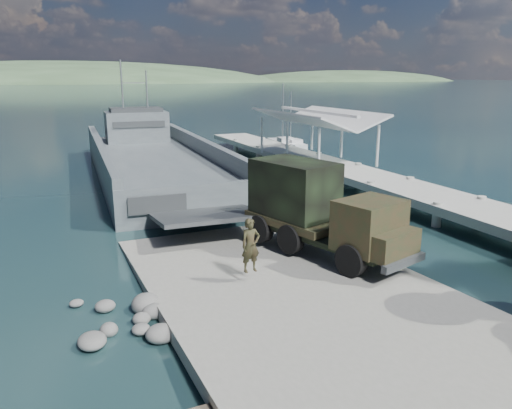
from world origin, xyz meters
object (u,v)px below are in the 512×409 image
(landing_craft, at_px, (154,166))
(sailboat_near, at_px, (291,145))
(soldier, at_px, (251,255))
(sailboat_far, at_px, (283,144))
(pier, at_px, (322,157))
(military_truck, at_px, (317,209))

(landing_craft, xyz_separation_m, sailboat_near, (17.79, 9.96, -0.49))
(soldier, xyz_separation_m, sailboat_far, (18.82, 34.78, -1.13))
(pier, xyz_separation_m, soldier, (-14.28, -18.61, -0.08))
(pier, relative_size, landing_craft, 1.26)
(military_truck, height_order, soldier, military_truck)
(sailboat_near, xyz_separation_m, sailboat_far, (-0.61, 0.80, 0.05))
(landing_craft, relative_size, sailboat_far, 4.73)
(sailboat_far, bearing_deg, military_truck, -106.90)
(pier, bearing_deg, sailboat_near, 71.44)
(sailboat_near, relative_size, sailboat_far, 0.88)
(military_truck, relative_size, sailboat_near, 1.32)
(pier, xyz_separation_m, sailboat_near, (5.16, 15.37, -1.25))
(military_truck, relative_size, soldier, 4.19)
(pier, bearing_deg, soldier, -127.49)
(pier, bearing_deg, sailboat_far, 74.29)
(military_truck, xyz_separation_m, sailboat_far, (14.82, 32.78, -2.01))
(soldier, relative_size, sailboat_near, 0.32)
(sailboat_near, bearing_deg, soldier, -119.44)
(soldier, bearing_deg, sailboat_near, 56.70)
(landing_craft, bearing_deg, military_truck, -80.57)
(landing_craft, height_order, soldier, landing_craft)
(pier, distance_m, sailboat_near, 16.26)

